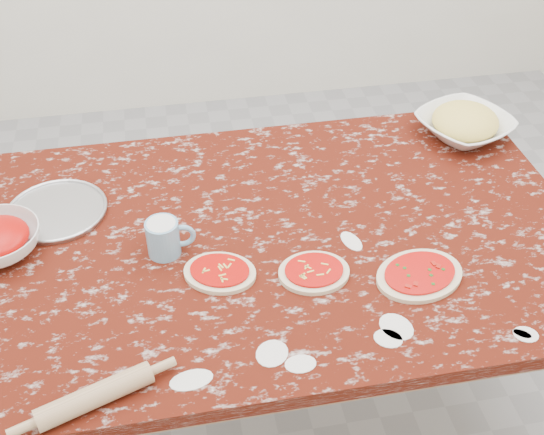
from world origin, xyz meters
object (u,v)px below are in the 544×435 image
Objects in this scene: worktable at (272,256)px; flour_mug at (165,237)px; cheese_bowl at (464,126)px; rolling_pin at (95,396)px; pizza_tray at (57,211)px.

worktable is 0.30m from flour_mug.
flour_mug reaches higher than cheese_bowl.
cheese_bowl is at bearing 35.45° from rolling_pin.
cheese_bowl reaches higher than rolling_pin.
worktable is 6.20× the size of pizza_tray.
cheese_bowl is (0.66, 0.34, 0.12)m from worktable.
flour_mug is (-0.93, -0.36, 0.02)m from cheese_bowl.
flour_mug is at bearing 68.50° from rolling_pin.
rolling_pin is (-0.43, -0.44, 0.11)m from worktable.
rolling_pin is at bearing -144.55° from cheese_bowl.
pizza_tray is 0.63m from rolling_pin.
cheese_bowl is at bearing 7.43° from pizza_tray.
cheese_bowl is (1.21, 0.16, 0.03)m from pizza_tray.
flour_mug is at bearing -174.79° from worktable.
worktable is at bearing 5.21° from flour_mug.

